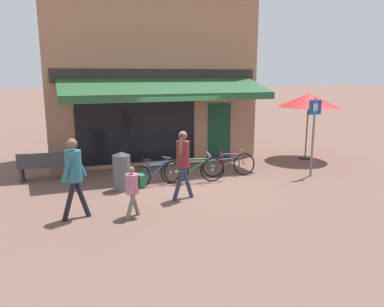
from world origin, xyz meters
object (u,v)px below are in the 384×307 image
(bicycle_green, at_px, (194,170))
(cafe_parasol, at_px, (309,100))
(bicycle_blue, at_px, (156,174))
(pedestrian_adult, at_px, (183,157))
(park_bench, at_px, (46,165))
(bicycle_purple, at_px, (229,164))
(pedestrian_child, at_px, (133,186))
(parking_sign, at_px, (314,129))
(pedestrian_second_adult, at_px, (74,170))
(litter_bin, at_px, (122,171))

(bicycle_green, height_order, cafe_parasol, cafe_parasol)
(bicycle_blue, bearing_deg, cafe_parasol, 0.34)
(bicycle_green, relative_size, pedestrian_adult, 1.02)
(bicycle_green, relative_size, park_bench, 1.11)
(bicycle_purple, xyz_separation_m, pedestrian_child, (-3.51, -2.40, 0.34))
(bicycle_purple, distance_m, parking_sign, 2.82)
(bicycle_purple, bearing_deg, bicycle_green, -157.61)
(bicycle_green, distance_m, park_bench, 4.46)
(pedestrian_second_adult, height_order, litter_bin, pedestrian_second_adult)
(bicycle_purple, bearing_deg, pedestrian_child, -137.97)
(bicycle_purple, distance_m, pedestrian_second_adult, 5.21)
(pedestrian_second_adult, relative_size, litter_bin, 1.69)
(pedestrian_adult, xyz_separation_m, pedestrian_child, (-1.44, -0.79, -0.38))
(bicycle_blue, distance_m, bicycle_purple, 2.44)
(bicycle_purple, distance_m, pedestrian_adult, 2.72)
(pedestrian_second_adult, bearing_deg, bicycle_green, -141.92)
(pedestrian_child, distance_m, parking_sign, 6.16)
(bicycle_blue, height_order, park_bench, park_bench)
(pedestrian_adult, distance_m, pedestrian_second_adult, 2.70)
(bicycle_purple, distance_m, park_bench, 5.55)
(bicycle_purple, height_order, park_bench, park_bench)
(litter_bin, bearing_deg, bicycle_green, -0.77)
(parking_sign, bearing_deg, bicycle_green, 171.04)
(pedestrian_second_adult, xyz_separation_m, litter_bin, (1.32, 1.75, -0.57))
(bicycle_blue, xyz_separation_m, bicycle_purple, (2.43, 0.23, 0.02))
(cafe_parasol, bearing_deg, bicycle_purple, -162.47)
(pedestrian_adult, height_order, pedestrian_child, pedestrian_adult)
(pedestrian_second_adult, relative_size, park_bench, 1.11)
(pedestrian_second_adult, xyz_separation_m, park_bench, (-0.63, 3.50, -0.65))
(pedestrian_second_adult, distance_m, cafe_parasol, 9.21)
(bicycle_blue, bearing_deg, litter_bin, 171.89)
(parking_sign, distance_m, park_bench, 8.21)
(pedestrian_child, xyz_separation_m, parking_sign, (5.93, 1.48, 0.77))
(cafe_parasol, bearing_deg, bicycle_blue, -167.05)
(bicycle_green, distance_m, pedestrian_second_adult, 3.92)
(pedestrian_child, relative_size, park_bench, 0.72)
(litter_bin, relative_size, cafe_parasol, 0.44)
(bicycle_green, bearing_deg, litter_bin, -171.96)
(cafe_parasol, bearing_deg, park_bench, 178.54)
(pedestrian_adult, relative_size, litter_bin, 1.65)
(bicycle_purple, relative_size, litter_bin, 1.60)
(park_bench, bearing_deg, litter_bin, -34.36)
(litter_bin, bearing_deg, bicycle_purple, 5.17)
(bicycle_blue, xyz_separation_m, pedestrian_child, (-1.08, -2.17, 0.36))
(pedestrian_child, distance_m, litter_bin, 2.10)
(bicycle_green, distance_m, pedestrian_adult, 1.66)
(bicycle_blue, height_order, litter_bin, litter_bin)
(bicycle_purple, bearing_deg, bicycle_blue, -166.92)
(pedestrian_second_adult, relative_size, parking_sign, 0.75)
(bicycle_green, relative_size, pedestrian_child, 1.54)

